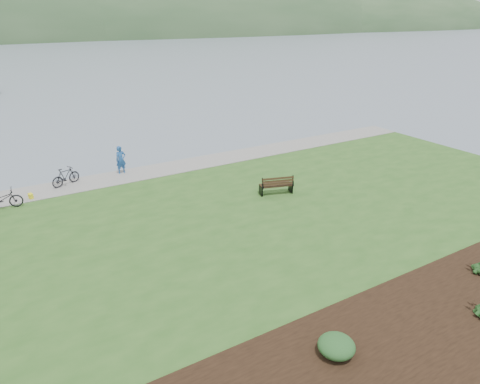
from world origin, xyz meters
name	(u,v)px	position (x,y,z in m)	size (l,w,h in m)	color
ground	(245,215)	(0.00, 0.00, 0.00)	(600.00, 600.00, 0.00)	slate
lawn	(269,228)	(0.00, -2.00, 0.20)	(34.00, 20.00, 0.40)	#2C571E
shoreline_path	(185,165)	(0.00, 6.90, 0.42)	(34.00, 2.20, 0.03)	gray
far_hillside	(59,38)	(20.00, 170.00, 0.00)	(580.00, 80.00, 38.00)	#31532E
park_bench	(277,185)	(2.16, 0.55, 0.90)	(1.74, 1.11, 1.00)	black
person	(121,158)	(-3.61, 7.50, 1.33)	(0.68, 0.47, 1.86)	#205195
bicycle_a	(1,199)	(-9.76, 5.61, 0.87)	(1.80, 0.63, 0.94)	black
bicycle_b	(66,177)	(-6.66, 7.20, 0.89)	(1.61, 0.47, 0.97)	black
pannier	(31,196)	(-8.51, 6.19, 0.54)	(0.17, 0.26, 0.28)	yellow
shrub_0	(336,346)	(-2.82, -9.21, 0.69)	(1.00, 1.00, 0.50)	#1E4C21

